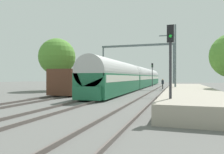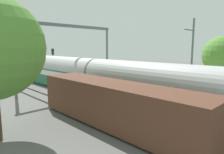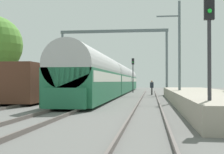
{
  "view_description": "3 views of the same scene",
  "coord_description": "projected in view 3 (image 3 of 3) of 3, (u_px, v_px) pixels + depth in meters",
  "views": [
    {
      "loc": [
        7.01,
        -20.72,
        2.03
      ],
      "look_at": [
        0.0,
        1.62,
        2.03
      ],
      "focal_mm": 33.6,
      "sensor_mm": 36.0,
      "label": 1
    },
    {
      "loc": [
        -13.38,
        -4.99,
        5.14
      ],
      "look_at": [
        -0.54,
        8.24,
        2.42
      ],
      "focal_mm": 32.39,
      "sensor_mm": 36.0,
      "label": 2
    },
    {
      "loc": [
        4.54,
        -21.13,
        1.59
      ],
      "look_at": [
        0.0,
        14.96,
        2.11
      ],
      "focal_mm": 50.21,
      "sensor_mm": 36.0,
      "label": 3
    }
  ],
  "objects": [
    {
      "name": "railway_signal_near",
      "position": [
        209.0,
        41.0,
        11.45
      ],
      "size": [
        0.36,
        0.3,
        4.76
      ],
      "color": "#2D2D33",
      "rests_on": "ground"
    },
    {
      "name": "track_east",
      "position": [
        149.0,
        104.0,
        20.96
      ],
      "size": [
        1.52,
        60.0,
        0.16
      ],
      "color": "#615652",
      "rests_on": "ground"
    },
    {
      "name": "catenary_gantry",
      "position": [
        113.0,
        48.0,
        37.83
      ],
      "size": [
        13.12,
        0.28,
        7.86
      ],
      "color": "slate",
      "rests_on": "ground"
    },
    {
      "name": "railway_signal_far",
      "position": [
        133.0,
        71.0,
        45.05
      ],
      "size": [
        0.36,
        0.3,
        4.94
      ],
      "color": "#2D2D33",
      "rests_on": "ground"
    },
    {
      "name": "platform",
      "position": [
        202.0,
        97.0,
        22.47
      ],
      "size": [
        4.4,
        28.0,
        0.9
      ],
      "color": "#A39989",
      "rests_on": "ground"
    },
    {
      "name": "ground",
      "position": [
        85.0,
        105.0,
        21.5
      ],
      "size": [
        120.0,
        120.0,
        0.0
      ],
      "primitive_type": "plane",
      "color": "#61615E"
    },
    {
      "name": "track_west",
      "position": [
        85.0,
        103.0,
        21.5
      ],
      "size": [
        1.52,
        60.0,
        0.16
      ],
      "color": "#615652",
      "rests_on": "ground"
    },
    {
      "name": "freight_car",
      "position": [
        44.0,
        83.0,
        26.13
      ],
      "size": [
        2.8,
        13.0,
        2.7
      ],
      "color": "#563323",
      "rests_on": "ground"
    },
    {
      "name": "track_far_west",
      "position": [
        24.0,
        103.0,
        22.05
      ],
      "size": [
        1.52,
        60.0,
        0.16
      ],
      "color": "#615652",
      "rests_on": "ground"
    },
    {
      "name": "person_crossing",
      "position": [
        152.0,
        86.0,
        36.51
      ],
      "size": [
        0.41,
        0.47,
        1.73
      ],
      "rotation": [
        0.0,
        0.0,
        5.25
      ],
      "color": "#3C3C3C",
      "rests_on": "ground"
    },
    {
      "name": "passenger_train",
      "position": [
        116.0,
        79.0,
        40.77
      ],
      "size": [
        2.93,
        49.2,
        3.82
      ],
      "color": "#236B47",
      "rests_on": "ground"
    },
    {
      "name": "catenary_pole_east_mid",
      "position": [
        179.0,
        49.0,
        24.8
      ],
      "size": [
        1.9,
        0.2,
        8.0
      ],
      "color": "slate",
      "rests_on": "ground"
    }
  ]
}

